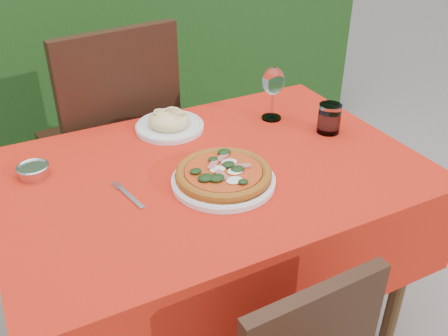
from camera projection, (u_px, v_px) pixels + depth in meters
name	position (u px, v px, depth m)	size (l,w,h in m)	color
ground	(213.00, 334.00, 1.91)	(60.00, 60.00, 0.00)	slate
hedge	(80.00, 3.00, 2.60)	(3.20, 0.55, 1.78)	black
dining_table	(211.00, 208.00, 1.59)	(1.26, 0.86, 0.75)	#4B2D18
chair_far	(114.00, 133.00, 2.03)	(0.53, 0.53, 1.05)	black
pizza_plate	(223.00, 176.00, 1.43)	(0.35, 0.35, 0.06)	white
pasta_plate	(170.00, 123.00, 1.72)	(0.24, 0.24, 0.07)	silver
water_glass	(329.00, 120.00, 1.69)	(0.08, 0.08, 0.10)	silver
wine_glass	(273.00, 83.00, 1.74)	(0.08, 0.08, 0.19)	white
fork	(131.00, 197.00, 1.38)	(0.02, 0.18, 0.00)	silver
steel_ramekin	(34.00, 172.00, 1.46)	(0.09, 0.09, 0.03)	silver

